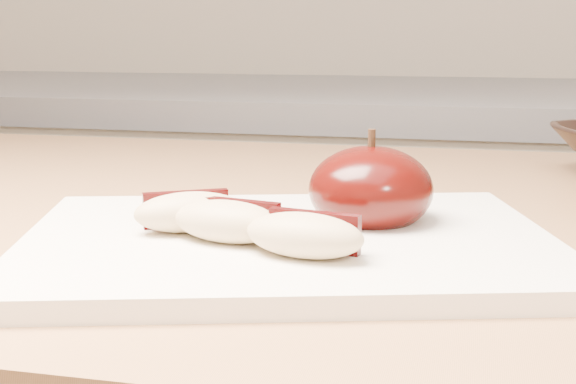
# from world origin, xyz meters

# --- Properties ---
(back_cabinet) EXTENTS (2.40, 0.62, 0.94)m
(back_cabinet) POSITION_xyz_m (0.00, 1.20, 0.47)
(back_cabinet) COLOR silver
(back_cabinet) RESTS_ON ground
(cutting_board) EXTENTS (0.36, 0.30, 0.01)m
(cutting_board) POSITION_xyz_m (0.01, 0.37, 0.91)
(cutting_board) COLOR white
(cutting_board) RESTS_ON island_counter
(apple_half) EXTENTS (0.10, 0.10, 0.07)m
(apple_half) POSITION_xyz_m (0.05, 0.41, 0.93)
(apple_half) COLOR black
(apple_half) RESTS_ON cutting_board
(apple_wedge_a) EXTENTS (0.07, 0.06, 0.02)m
(apple_wedge_a) POSITION_xyz_m (-0.05, 0.36, 0.92)
(apple_wedge_a) COLOR #D2B485
(apple_wedge_a) RESTS_ON cutting_board
(apple_wedge_b) EXTENTS (0.07, 0.04, 0.02)m
(apple_wedge_b) POSITION_xyz_m (-0.02, 0.34, 0.92)
(apple_wedge_b) COLOR #D2B485
(apple_wedge_b) RESTS_ON cutting_board
(apple_wedge_c) EXTENTS (0.07, 0.04, 0.02)m
(apple_wedge_c) POSITION_xyz_m (0.03, 0.32, 0.92)
(apple_wedge_c) COLOR #D2B485
(apple_wedge_c) RESTS_ON cutting_board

